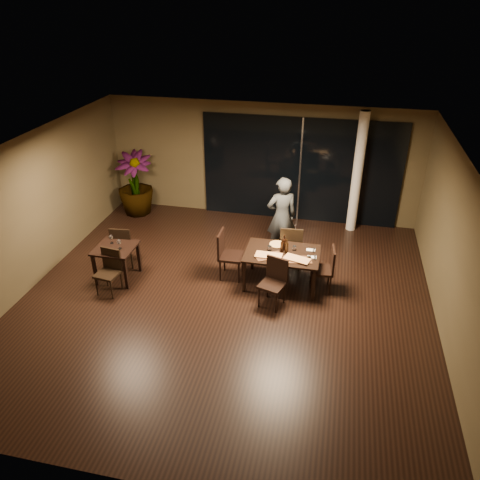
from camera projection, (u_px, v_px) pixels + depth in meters
name	position (u px, v px, depth m)	size (l,w,h in m)	color
ground	(225.00, 300.00, 9.28)	(8.00, 8.00, 0.00)	black
wall_back	(262.00, 161.00, 12.02)	(8.00, 0.10, 3.00)	#4C4128
wall_front	(134.00, 404.00, 5.09)	(8.00, 0.10, 3.00)	#4C4128
wall_left	(27.00, 213.00, 9.31)	(0.10, 8.00, 3.00)	#4C4128
wall_right	(459.00, 257.00, 7.80)	(0.10, 8.00, 3.00)	#4C4128
ceiling	(222.00, 153.00, 7.82)	(8.00, 8.00, 0.04)	silver
window_panel	(300.00, 170.00, 11.83)	(5.00, 0.06, 2.70)	black
column	(357.00, 173.00, 11.23)	(0.24, 0.24, 3.00)	white
main_table	(282.00, 256.00, 9.45)	(1.50, 1.00, 0.75)	black
side_table	(116.00, 252.00, 9.68)	(0.80, 0.80, 0.75)	black
chair_main_far	(291.00, 245.00, 10.04)	(0.51, 0.51, 1.03)	black
chair_main_near	(274.00, 279.00, 8.95)	(0.56, 0.56, 0.97)	black
chair_main_left	(227.00, 252.00, 9.76)	(0.49, 0.49, 1.05)	black
chair_main_right	(326.00, 267.00, 9.35)	(0.49, 0.49, 0.96)	black
chair_side_far	(123.00, 244.00, 10.14)	(0.50, 0.50, 0.98)	black
chair_side_near	(109.00, 269.00, 9.33)	(0.48, 0.48, 0.93)	black
diner	(282.00, 216.00, 10.46)	(0.63, 0.42, 1.86)	#2E3133
potted_plant	(135.00, 184.00, 12.39)	(0.92, 0.92, 1.69)	#1B4918
pizza_board_left	(269.00, 256.00, 9.28)	(0.53, 0.27, 0.01)	#4C2A18
pizza_board_right	(297.00, 260.00, 9.16)	(0.57, 0.29, 0.01)	#462816
oblong_pizza_left	(269.00, 256.00, 9.27)	(0.51, 0.24, 0.02)	maroon
oblong_pizza_right	(297.00, 259.00, 9.16)	(0.49, 0.23, 0.02)	maroon
round_pizza	(277.00, 244.00, 9.70)	(0.31, 0.31, 0.01)	#AB2E13
bottle_a	(282.00, 245.00, 9.38)	(0.07, 0.07, 0.30)	black
bottle_b	(287.00, 246.00, 9.33)	(0.07, 0.07, 0.30)	black
bottle_c	(284.00, 243.00, 9.44)	(0.07, 0.07, 0.33)	black
tumbler_left	(270.00, 248.00, 9.48)	(0.08, 0.08, 0.10)	white
tumbler_right	(294.00, 248.00, 9.49)	(0.08, 0.08, 0.09)	white
napkin_near	(312.00, 257.00, 9.25)	(0.18, 0.10, 0.01)	white
napkin_far	(311.00, 250.00, 9.50)	(0.18, 0.10, 0.01)	white
wine_glass_a	(111.00, 239.00, 9.71)	(0.08, 0.08, 0.18)	white
wine_glass_b	(119.00, 244.00, 9.52)	(0.09, 0.09, 0.20)	white
side_napkin	(112.00, 253.00, 9.41)	(0.18, 0.11, 0.01)	white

